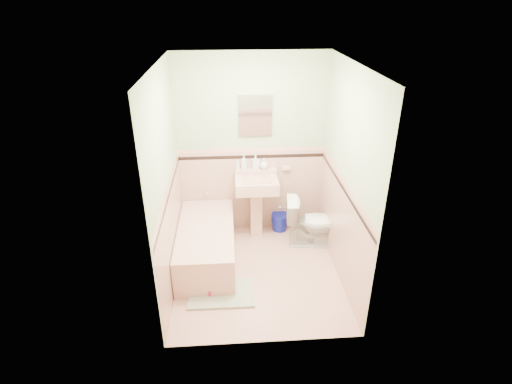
{
  "coord_description": "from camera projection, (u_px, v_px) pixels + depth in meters",
  "views": [
    {
      "loc": [
        -0.3,
        -3.99,
        3.13
      ],
      "look_at": [
        0.0,
        0.25,
        1.0
      ],
      "focal_mm": 28.11,
      "sensor_mm": 36.0,
      "label": 1
    }
  ],
  "objects": [
    {
      "name": "sink_faucet",
      "position": [
        256.0,
        171.0,
        5.45
      ],
      "size": [
        0.02,
        0.02,
        0.1
      ],
      "primitive_type": "cylinder",
      "color": "silver",
      "rests_on": "sink"
    },
    {
      "name": "ceiling",
      "position": [
        258.0,
        65.0,
        3.86
      ],
      "size": [
        2.2,
        2.2,
        0.0
      ],
      "primitive_type": "plane",
      "rotation": [
        3.14,
        0.0,
        0.0
      ],
      "color": "white",
      "rests_on": "ground"
    },
    {
      "name": "accent_left",
      "position": [
        169.0,
        195.0,
        4.41
      ],
      "size": [
        0.0,
        2.2,
        2.2
      ],
      "primitive_type": "plane",
      "rotation": [
        1.57,
        0.0,
        1.57
      ],
      "color": "black",
      "rests_on": "ground"
    },
    {
      "name": "soap_bottle_right",
      "position": [
        264.0,
        164.0,
        5.45
      ],
      "size": [
        0.16,
        0.16,
        0.15
      ],
      "primitive_type": "imported",
      "rotation": [
        0.0,
        0.0,
        -0.41
      ],
      "color": "#B2B2B2",
      "rests_on": "sink"
    },
    {
      "name": "bucket",
      "position": [
        280.0,
        222.0,
        5.83
      ],
      "size": [
        0.29,
        0.29,
        0.25
      ],
      "primitive_type": null,
      "rotation": [
        0.0,
        0.0,
        0.19
      ],
      "color": "#10199D",
      "rests_on": "floor"
    },
    {
      "name": "sink",
      "position": [
        256.0,
        208.0,
        5.55
      ],
      "size": [
        0.57,
        0.48,
        0.9
      ],
      "primitive_type": null,
      "color": "#D3A390",
      "rests_on": "floor"
    },
    {
      "name": "wainscot_back",
      "position": [
        252.0,
        191.0,
        5.68
      ],
      "size": [
        2.0,
        0.0,
        2.0
      ],
      "primitive_type": "plane",
      "rotation": [
        1.57,
        0.0,
        0.0
      ],
      "color": "#DBA793",
      "rests_on": "ground"
    },
    {
      "name": "soap_dish",
      "position": [
        286.0,
        168.0,
        5.53
      ],
      "size": [
        0.12,
        0.07,
        0.04
      ],
      "primitive_type": "cube",
      "color": "#D3A390",
      "rests_on": "wall_back"
    },
    {
      "name": "soap_bottle_left",
      "position": [
        244.0,
        162.0,
        5.42
      ],
      "size": [
        0.08,
        0.08,
        0.21
      ],
      "primitive_type": "imported",
      "rotation": [
        0.0,
        0.0,
        -0.02
      ],
      "color": "#B2B2B2",
      "rests_on": "sink"
    },
    {
      "name": "wall_right",
      "position": [
        347.0,
        179.0,
        4.48
      ],
      "size": [
        0.0,
        2.5,
        2.5
      ],
      "primitive_type": "plane",
      "rotation": [
        1.57,
        0.0,
        -1.57
      ],
      "color": "beige",
      "rests_on": "ground"
    },
    {
      "name": "tube",
      "position": [
        238.0,
        165.0,
        5.44
      ],
      "size": [
        0.05,
        0.05,
        0.12
      ],
      "primitive_type": "cylinder",
      "rotation": [
        0.0,
        0.0,
        0.31
      ],
      "color": "white",
      "rests_on": "sink"
    },
    {
      "name": "toilet",
      "position": [
        311.0,
        222.0,
        5.41
      ],
      "size": [
        0.72,
        0.46,
        0.69
      ],
      "primitive_type": "imported",
      "rotation": [
        0.0,
        0.0,
        1.46
      ],
      "color": "white",
      "rests_on": "floor"
    },
    {
      "name": "shoe",
      "position": [
        214.0,
        290.0,
        4.59
      ],
      "size": [
        0.18,
        0.13,
        0.07
      ],
      "primitive_type": "cube",
      "rotation": [
        0.0,
        0.0,
        0.32
      ],
      "color": "#BF1E59",
      "rests_on": "bath_mat"
    },
    {
      "name": "wainscot_front",
      "position": [
        266.0,
        294.0,
        3.74
      ],
      "size": [
        2.0,
        0.0,
        2.0
      ],
      "primitive_type": "plane",
      "rotation": [
        -1.57,
        0.0,
        0.0
      ],
      "color": "#DBA793",
      "rests_on": "ground"
    },
    {
      "name": "wall_back",
      "position": [
        252.0,
        147.0,
        5.4
      ],
      "size": [
        2.5,
        0.0,
        2.5
      ],
      "primitive_type": "plane",
      "rotation": [
        1.57,
        0.0,
        0.0
      ],
      "color": "beige",
      "rests_on": "ground"
    },
    {
      "name": "wall_left",
      "position": [
        166.0,
        185.0,
        4.35
      ],
      "size": [
        0.0,
        2.5,
        2.5
      ],
      "primitive_type": "plane",
      "rotation": [
        1.57,
        0.0,
        1.57
      ],
      "color": "beige",
      "rests_on": "ground"
    },
    {
      "name": "bathtub",
      "position": [
        207.0,
        245.0,
        5.13
      ],
      "size": [
        0.7,
        1.5,
        0.45
      ],
      "primitive_type": "cube",
      "color": "#D3A390",
      "rests_on": "floor"
    },
    {
      "name": "bath_mat",
      "position": [
        221.0,
        293.0,
        4.62
      ],
      "size": [
        0.75,
        0.5,
        0.03
      ],
      "primitive_type": "cube",
      "rotation": [
        0.0,
        0.0,
        -0.01
      ],
      "color": "#99A98D",
      "rests_on": "floor"
    },
    {
      "name": "accent_back",
      "position": [
        252.0,
        157.0,
        5.44
      ],
      "size": [
        2.0,
        0.0,
        2.0
      ],
      "primitive_type": "plane",
      "rotation": [
        1.57,
        0.0,
        0.0
      ],
      "color": "black",
      "rests_on": "ground"
    },
    {
      "name": "cap_right",
      "position": [
        345.0,
        182.0,
        4.49
      ],
      "size": [
        0.0,
        2.2,
        2.2
      ],
      "primitive_type": "plane",
      "rotation": [
        1.57,
        0.0,
        -1.57
      ],
      "color": "#D89988",
      "rests_on": "ground"
    },
    {
      "name": "tub_faucet",
      "position": [
        207.0,
        192.0,
        5.59
      ],
      "size": [
        0.04,
        0.12,
        0.04
      ],
      "primitive_type": "cylinder",
      "rotation": [
        1.57,
        0.0,
        0.0
      ],
      "color": "silver",
      "rests_on": "wall_back"
    },
    {
      "name": "cap_back",
      "position": [
        252.0,
        150.0,
        5.4
      ],
      "size": [
        2.0,
        0.0,
        2.0
      ],
      "primitive_type": "plane",
      "rotation": [
        1.57,
        0.0,
        0.0
      ],
      "color": "#D89988",
      "rests_on": "ground"
    },
    {
      "name": "wall_front",
      "position": [
        267.0,
        236.0,
        3.44
      ],
      "size": [
        2.5,
        0.0,
        2.5
      ],
      "primitive_type": "plane",
      "rotation": [
        -1.57,
        0.0,
        0.0
      ],
      "color": "beige",
      "rests_on": "ground"
    },
    {
      "name": "cap_left",
      "position": [
        168.0,
        187.0,
        4.37
      ],
      "size": [
        0.0,
        2.2,
        2.2
      ],
      "primitive_type": "plane",
      "rotation": [
        1.57,
        0.0,
        1.57
      ],
      "color": "#D89988",
      "rests_on": "ground"
    },
    {
      "name": "accent_front",
      "position": [
        267.0,
        248.0,
        3.51
      ],
      "size": [
        2.0,
        0.0,
        2.0
      ],
      "primitive_type": "plane",
      "rotation": [
        -1.57,
        0.0,
        0.0
      ],
      "color": "black",
      "rests_on": "ground"
    },
    {
      "name": "wainscot_right",
      "position": [
        340.0,
        229.0,
        4.77
      ],
      "size": [
        0.0,
        2.2,
        2.2
      ],
      "primitive_type": "plane",
      "rotation": [
        1.57,
        0.0,
        -1.57
      ],
      "color": "#DBA793",
      "rests_on": "ground"
    },
    {
      "name": "soap_bottle_mid",
      "position": [
        255.0,
        162.0,
        5.43
      ],
      "size": [
        0.11,
        0.11,
        0.2
      ],
      "primitive_type": "imported",
      "rotation": [
        0.0,
        0.0,
        0.22
      ],
      "color": "#B2B2B2",
      "rests_on": "sink"
    },
    {
      "name": "floor",
      "position": [
        257.0,
        273.0,
        4.98
      ],
      "size": [
        2.2,
        2.2,
        0.0
      ],
      "primitive_type": "plane",
      "color": "#D8A38D",
      "rests_on": "ground"
    },
    {
      "name": "wainscot_left",
      "position": [
        173.0,
        235.0,
        4.65
      ],
      "size": [
        0.0,
        2.2,
        2.2
      ],
      "primitive_type": "plane",
      "rotation": [
        1.57,
        0.0,
        1.57
      ],
      "color": "#DBA793",
      "rests_on": "ground"
    },
    {
      "name": "cap_front",
      "position": [
        267.0,
        238.0,
        3.47
      ],
      "size": [
        2.0,
        0.0,
        2.0
      ],
      "primitive_type": "plane",
      "rotation": [
        -1.57,
        0.0,
        0.0
      ],
      "color": "#D89988",
      "rests_on": "ground"
    },
    {
      "name": "accent_right",
      "position": [
        344.0,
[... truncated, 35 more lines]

